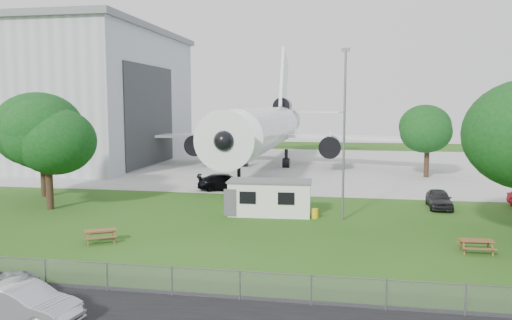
% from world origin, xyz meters
% --- Properties ---
extents(ground, '(160.00, 160.00, 0.00)m').
position_xyz_m(ground, '(0.00, 0.00, 0.00)').
color(ground, '#376220').
extents(concrete_apron, '(120.00, 46.00, 0.03)m').
position_xyz_m(concrete_apron, '(0.00, 38.00, 0.01)').
color(concrete_apron, '#B7B7B2').
rests_on(concrete_apron, ground).
extents(hangar, '(43.00, 31.00, 18.55)m').
position_xyz_m(hangar, '(-37.97, 36.00, 9.41)').
color(hangar, '#B2B7BC').
rests_on(hangar, ground).
extents(airliner, '(46.36, 47.73, 17.69)m').
position_xyz_m(airliner, '(-2.00, 35.86, 5.27)').
color(airliner, white).
rests_on(airliner, ground).
extents(site_cabin, '(6.82, 3.01, 2.62)m').
position_xyz_m(site_cabin, '(2.83, 7.00, 1.31)').
color(site_cabin, silver).
rests_on(site_cabin, ground).
extents(picnic_west, '(2.31, 2.19, 0.76)m').
position_xyz_m(picnic_west, '(-6.09, -2.20, 0.00)').
color(picnic_west, brown).
rests_on(picnic_west, ground).
extents(picnic_east, '(1.88, 1.59, 0.76)m').
position_xyz_m(picnic_east, '(15.57, -0.58, 0.00)').
color(picnic_east, brown).
rests_on(picnic_east, ground).
extents(fence, '(58.00, 0.04, 1.30)m').
position_xyz_m(fence, '(0.00, -9.50, 0.00)').
color(fence, gray).
rests_on(fence, ground).
extents(lamp_mast, '(0.16, 0.16, 12.00)m').
position_xyz_m(lamp_mast, '(8.20, 6.20, 6.00)').
color(lamp_mast, slate).
rests_on(lamp_mast, ground).
extents(tree_west_big, '(8.14, 8.14, 10.17)m').
position_xyz_m(tree_west_big, '(-18.27, 10.86, 6.09)').
color(tree_west_big, '#382619').
rests_on(tree_west_big, ground).
extents(tree_west_small, '(6.37, 6.37, 8.93)m').
position_xyz_m(tree_west_small, '(-14.57, 5.93, 5.72)').
color(tree_west_small, '#382619').
rests_on(tree_west_small, ground).
extents(tree_far_apron, '(6.20, 6.20, 8.53)m').
position_xyz_m(tree_far_apron, '(17.42, 29.03, 5.41)').
color(tree_far_apron, '#382619').
rests_on(tree_far_apron, ground).
extents(car_centre_sedan, '(4.75, 2.25, 1.50)m').
position_xyz_m(car_centre_sedan, '(-3.62, -13.09, 0.75)').
color(car_centre_sedan, '#AEB0B5').
rests_on(car_centre_sedan, ground).
extents(car_ne_hatch, '(1.86, 4.37, 1.47)m').
position_xyz_m(car_ne_hatch, '(15.75, 11.73, 0.74)').
color(car_ne_hatch, black).
rests_on(car_ne_hatch, ground).
extents(car_apron_van, '(5.77, 3.35, 1.57)m').
position_xyz_m(car_apron_van, '(-2.92, 16.73, 0.79)').
color(car_apron_van, black).
rests_on(car_apron_van, ground).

